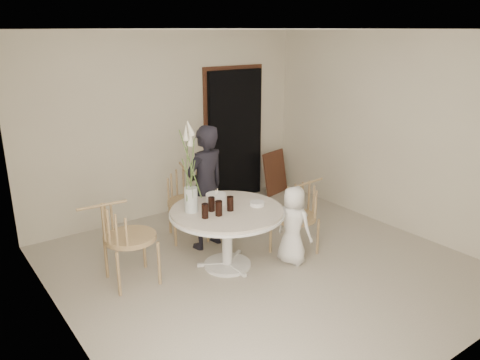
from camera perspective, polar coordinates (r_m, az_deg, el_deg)
ground at (r=5.70m, az=2.86°, el=-10.40°), size 4.50×4.50×0.00m
room_shell at (r=5.13m, az=3.14°, el=5.74°), size 4.50×4.50×4.50m
doorway at (r=7.64m, az=-0.62°, el=5.42°), size 1.00×0.10×2.10m
door_trim at (r=7.66m, az=-0.80°, el=5.91°), size 1.12×0.03×2.22m
table at (r=5.42m, az=-1.59°, el=-4.69°), size 1.33×1.33×0.73m
picture_frame at (r=8.03m, az=4.29°, el=0.93°), size 0.57×0.29×0.73m
chair_far at (r=6.35m, az=-6.65°, el=-1.47°), size 0.63×0.66×0.94m
chair_right at (r=5.88m, az=7.57°, el=-3.32°), size 0.57×0.54×0.91m
chair_left at (r=5.20m, az=-14.75°, el=-6.06°), size 0.62×0.58×0.98m
girl at (r=5.90m, az=-4.22°, el=-0.94°), size 0.64×0.48×1.60m
boy at (r=5.60m, az=6.53°, el=-5.52°), size 0.41×0.53×0.96m
birthday_cake at (r=5.54m, az=-2.93°, el=-2.28°), size 0.24×0.24×0.17m
cola_tumbler_a at (r=5.12m, az=-4.29°, el=-3.78°), size 0.09×0.09×0.16m
cola_tumbler_b at (r=5.31m, az=-1.20°, el=-2.90°), size 0.09×0.09×0.17m
cola_tumbler_c at (r=5.31m, az=-3.49°, el=-2.95°), size 0.08×0.08×0.16m
cola_tumbler_d at (r=5.17m, az=-2.61°, el=-3.47°), size 0.09×0.09×0.17m
plate_stack at (r=5.49m, az=2.11°, el=-2.89°), size 0.18×0.18×0.04m
flower_vase at (r=5.22m, az=-6.08°, el=0.01°), size 0.15×0.15×1.06m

